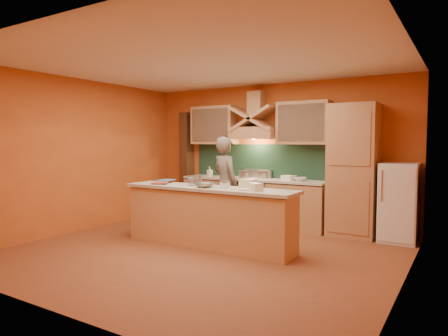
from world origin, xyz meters
The scene contains 36 objects.
floor centered at (0.00, 0.00, 0.00)m, with size 5.50×5.00×0.01m, color brown.
ceiling centered at (0.00, 0.00, 2.80)m, with size 5.50×5.00×0.01m, color white.
wall_back centered at (0.00, 2.50, 1.40)m, with size 5.50×0.02×2.80m, color #CA6027.
wall_front centered at (0.00, -2.50, 1.40)m, with size 5.50×0.02×2.80m, color #CA6027.
wall_left centered at (-2.75, 0.00, 1.40)m, with size 0.02×5.00×2.80m, color #CA6027.
wall_right centered at (2.75, 0.00, 1.40)m, with size 0.02×5.00×2.80m, color #CA6027.
base_cabinet_left centered at (-1.25, 2.20, 0.43)m, with size 1.10×0.60×0.86m, color tan.
base_cabinet_right centered at (0.65, 2.20, 0.43)m, with size 1.10×0.60×0.86m, color tan.
counter_top centered at (-0.30, 2.20, 0.90)m, with size 3.00×0.62×0.04m, color beige.
stove centered at (-0.30, 2.20, 0.45)m, with size 0.60×0.58×0.90m, color black.
backsplash centered at (-0.30, 2.48, 1.25)m, with size 3.00×0.03×0.70m, color #163226.
range_hood centered at (-0.30, 2.25, 1.82)m, with size 0.92×0.50×0.24m, color tan.
hood_chimney centered at (-0.30, 2.35, 2.40)m, with size 0.30×0.30×0.50m, color tan.
upper_cabinet_left centered at (-1.30, 2.33, 2.00)m, with size 1.00×0.35×0.80m, color tan.
upper_cabinet_right centered at (0.70, 2.33, 2.00)m, with size 1.00×0.35×0.80m, color tan.
pantry_column centered at (1.65, 2.20, 1.15)m, with size 0.80×0.60×2.30m, color tan.
fridge centered at (2.40, 2.20, 0.65)m, with size 0.58×0.60×1.30m, color white.
trim_column_left centered at (-2.05, 2.35, 1.15)m, with size 0.20×0.30×2.30m, color #472816.
island_body centered at (-0.10, 0.30, 0.44)m, with size 2.80×0.55×0.88m, color #DEAC71.
island_top centered at (-0.10, 0.30, 0.92)m, with size 2.90×0.62×0.05m, color beige.
person centered at (-0.51, 1.48, 0.87)m, with size 0.64×0.42×1.74m, color #70665B.
pot_large centered at (-0.48, 2.16, 0.97)m, with size 0.22×0.22×0.14m, color #B8B8BF.
pot_small centered at (-0.16, 2.34, 0.97)m, with size 0.20×0.20×0.14m, color #B2B3BA.
soap_bottle_a centered at (-1.26, 2.09, 1.03)m, with size 0.10×0.10×0.21m, color silver.
soap_bottle_b centered at (-0.95, 2.15, 1.05)m, with size 0.10×0.10×0.26m, color #316388.
bowl_back centered at (0.70, 2.18, 0.95)m, with size 0.22×0.22×0.07m, color silver.
dish_rack centered at (0.45, 2.24, 0.96)m, with size 0.25×0.20×0.09m, color white.
book_lower centered at (-1.16, 0.20, 0.96)m, with size 0.26×0.35×0.03m, color #BA5242.
book_upper centered at (-1.23, 0.46, 0.98)m, with size 0.24×0.33×0.03m, color teal.
jar_large centered at (-0.45, 0.37, 1.02)m, with size 0.15×0.15×0.15m, color white.
jar_small centered at (-0.36, 0.40, 1.02)m, with size 0.13×0.13×0.15m, color white.
kitchen_scale centered at (0.22, 0.27, 0.99)m, with size 0.11×0.11×0.09m, color white.
mixing_bowl centered at (-0.10, 0.20, 0.98)m, with size 0.29×0.29×0.07m, color silver.
cloth centered at (0.62, 0.27, 0.95)m, with size 0.27×0.20×0.02m, color beige.
grocery_bag_a centered at (0.51, 0.44, 1.01)m, with size 0.21×0.17×0.14m, color #ECE9C2.
grocery_bag_b centered at (0.77, 0.23, 1.00)m, with size 0.18×0.14×0.11m, color beige.
Camera 1 is at (3.35, -4.85, 1.64)m, focal length 32.00 mm.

